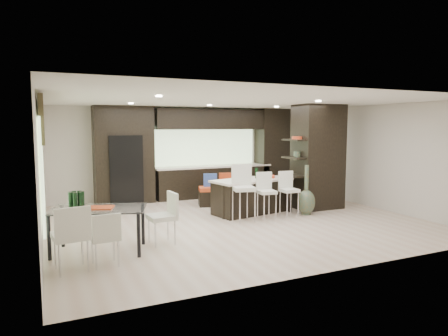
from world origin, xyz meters
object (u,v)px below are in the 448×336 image
chair_far (71,240)px  chair_end (162,221)px  kitchen_island (252,196)px  floor_vase (306,190)px  stool_right (289,198)px  chair_near (105,241)px  dining_table (99,230)px  bench (223,196)px  stool_left (244,199)px  stool_mid (267,200)px

chair_far → chair_end: bearing=19.1°
kitchen_island → floor_vase: floor_vase is taller
stool_right → chair_near: 4.78m
dining_table → chair_near: bearing=-71.7°
dining_table → stool_right: bearing=30.2°
chair_far → kitchen_island: bearing=22.5°
chair_near → chair_far: size_ratio=0.84×
dining_table → bench: bearing=56.4°
stool_left → chair_near: (-3.24, -1.64, -0.13)m
chair_end → stool_right: bearing=-78.2°
chair_end → dining_table: bearing=86.1°
stool_left → bench: (0.36, 1.92, -0.27)m
bench → floor_vase: bearing=-37.8°
stool_mid → floor_vase: size_ratio=0.72×
stool_mid → chair_end: same height
kitchen_island → stool_right: stool_right is taller
floor_vase → chair_end: floor_vase is taller
stool_mid → chair_far: size_ratio=0.94×
kitchen_island → dining_table: bearing=-168.1°
kitchen_island → stool_mid: stool_mid is taller
chair_end → stool_left: bearing=-70.9°
chair_near → kitchen_island: bearing=29.1°
stool_right → chair_far: chair_far is taller
stool_mid → chair_near: bearing=-149.1°
kitchen_island → dining_table: 4.21m
stool_right → bench: stool_right is taller
bench → chair_far: bearing=-122.7°
stool_mid → dining_table: bearing=-158.8°
stool_mid → stool_right: size_ratio=1.01×
kitchen_island → floor_vase: bearing=-44.3°
kitchen_island → stool_right: size_ratio=2.32×
kitchen_island → bench: kitchen_island is taller
chair_end → bench: bearing=-45.3°
floor_vase → chair_near: (-4.97, -1.68, -0.22)m
chair_near → chair_end: bearing=30.8°
kitchen_island → chair_far: 4.99m
stool_mid → stool_right: 0.62m
kitchen_island → stool_mid: size_ratio=2.31×
floor_vase → dining_table: size_ratio=0.77×
bench → chair_far: size_ratio=1.43×
bench → stool_right: bearing=-49.0°
dining_table → chair_end: size_ratio=1.81×
dining_table → chair_far: 0.92m
floor_vase → chair_far: floor_vase is taller
stool_left → dining_table: bearing=-151.3°
kitchen_island → stool_left: stool_left is taller
bench → floor_vase: size_ratio=1.09×
chair_near → bench: bearing=41.9°
stool_left → chair_far: 4.09m
bench → floor_vase: floor_vase is taller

